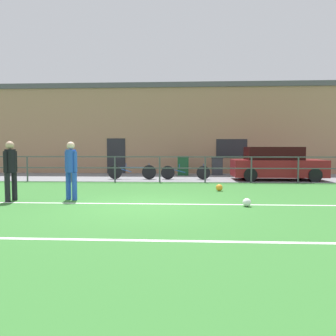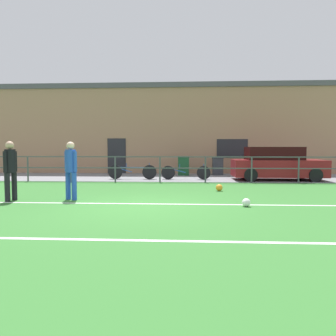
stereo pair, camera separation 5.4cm
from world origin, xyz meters
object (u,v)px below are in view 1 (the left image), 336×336
player_goalkeeper (10,167)px  soccer_ball_match (247,202)px  bicycle_parked_0 (185,172)px  bicycle_parked_1 (132,172)px  trash_bin_0 (183,166)px  player_striker (71,167)px  soccer_ball_spare (219,188)px  trash_bin_1 (217,166)px  parked_car_red (276,164)px

player_goalkeeper → soccer_ball_match: size_ratio=7.86×
bicycle_parked_0 → player_goalkeeper: bearing=-126.9°
bicycle_parked_1 → trash_bin_0: trash_bin_0 is taller
player_striker → soccer_ball_spare: bearing=54.0°
trash_bin_0 → trash_bin_1: trash_bin_0 is taller
player_striker → bicycle_parked_1: 6.32m
soccer_ball_match → parked_car_red: bearing=69.5°
player_goalkeeper → trash_bin_1: (6.71, 9.35, -0.45)m
soccer_ball_spare → trash_bin_0: bearing=101.4°
soccer_ball_match → trash_bin_0: bearing=100.1°
player_goalkeeper → bicycle_parked_0: (4.94, 6.57, -0.60)m
player_striker → bicycle_parked_0: 7.10m
soccer_ball_spare → trash_bin_0: (-1.32, 6.53, 0.43)m
soccer_ball_match → trash_bin_0: trash_bin_0 is taller
player_striker → soccer_ball_spare: size_ratio=7.07×
player_goalkeeper → bicycle_parked_1: (2.37, 6.57, -0.59)m
parked_car_red → bicycle_parked_1: 6.84m
bicycle_parked_0 → trash_bin_1: bearing=57.6°
player_striker → trash_bin_1: player_striker is taller
parked_car_red → bicycle_parked_1: size_ratio=1.78×
soccer_ball_match → trash_bin_0: size_ratio=0.20×
parked_car_red → bicycle_parked_0: bearing=-179.7°
player_striker → trash_bin_0: (3.18, 8.74, -0.41)m
soccer_ball_match → trash_bin_1: size_ratio=0.22×
player_goalkeeper → bicycle_parked_0: 8.24m
player_goalkeeper → soccer_ball_match: bearing=-78.2°
player_goalkeeper → parked_car_red: (9.20, 6.59, -0.21)m
player_goalkeeper → parked_car_red: 11.32m
soccer_ball_match → parked_car_red: (2.67, 7.14, 0.65)m
parked_car_red → trash_bin_0: (-4.39, 2.47, -0.20)m
player_striker → bicycle_parked_1: size_ratio=0.72×
parked_car_red → trash_bin_1: 3.73m
player_goalkeeper → soccer_ball_spare: player_goalkeeper is taller
player_goalkeeper → bicycle_parked_1: 7.01m
parked_car_red → soccer_ball_spare: bearing=-127.0°
bicycle_parked_0 → bicycle_parked_1: bicycle_parked_1 is taller
bicycle_parked_0 → trash_bin_1: trash_bin_1 is taller
bicycle_parked_0 → soccer_ball_match: bearing=-77.5°
parked_car_red → bicycle_parked_1: (-6.83, -0.02, -0.38)m
parked_car_red → trash_bin_1: bearing=132.0°
trash_bin_1 → soccer_ball_spare: bearing=-94.8°
parked_car_red → player_goalkeeper: bearing=-144.4°
player_striker → trash_bin_0: player_striker is taller
parked_car_red → bicycle_parked_0: parked_car_red is taller
parked_car_red → trash_bin_0: parked_car_red is taller
player_goalkeeper → player_striker: 1.66m
player_striker → bicycle_parked_0: size_ratio=0.72×
bicycle_parked_0 → bicycle_parked_1: 2.57m
soccer_ball_match → trash_bin_0: 9.77m
bicycle_parked_0 → trash_bin_0: trash_bin_0 is taller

